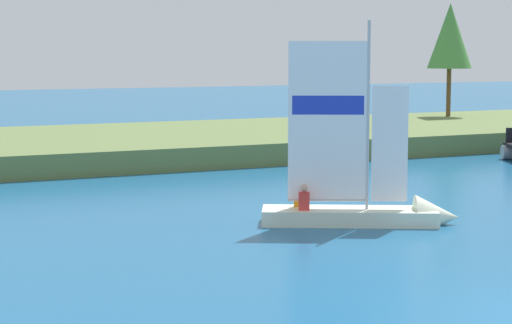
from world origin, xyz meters
TOP-DOWN VIEW (x-y plane):
  - shore_bank at (0.00, 27.47)m, footprint 80.00×13.07m
  - shoreline_tree_right at (20.87, 30.73)m, footprint 2.41×2.41m
  - sailboat at (1.87, 8.75)m, footprint 5.01×3.48m

SIDE VIEW (x-z plane):
  - sailboat at x=1.87m, z-range -2.36..3.22m
  - shore_bank at x=0.00m, z-range 0.00..0.89m
  - shoreline_tree_right at x=20.87m, z-range 2.18..8.34m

